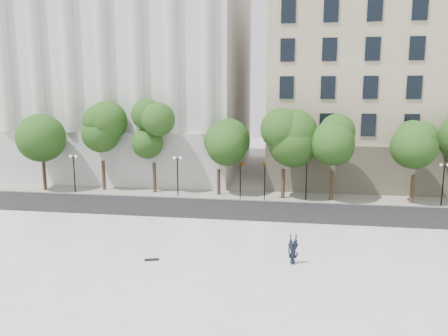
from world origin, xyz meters
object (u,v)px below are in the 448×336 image
(traffic_light_east, at_px, (265,163))
(person_lying, at_px, (293,260))
(skateboard, at_px, (152,260))
(traffic_light_west, at_px, (240,162))

(traffic_light_east, distance_m, person_lying, 16.88)
(skateboard, bearing_deg, traffic_light_west, 63.95)
(traffic_light_west, height_order, skateboard, traffic_light_west)
(traffic_light_west, xyz_separation_m, traffic_light_east, (2.32, 0.00, 0.01))
(skateboard, bearing_deg, person_lying, -10.14)
(traffic_light_west, distance_m, traffic_light_east, 2.32)
(traffic_light_west, bearing_deg, skateboard, -100.90)
(person_lying, bearing_deg, traffic_light_west, 93.13)
(traffic_light_west, height_order, person_lying, traffic_light_west)
(traffic_light_east, relative_size, person_lying, 2.38)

